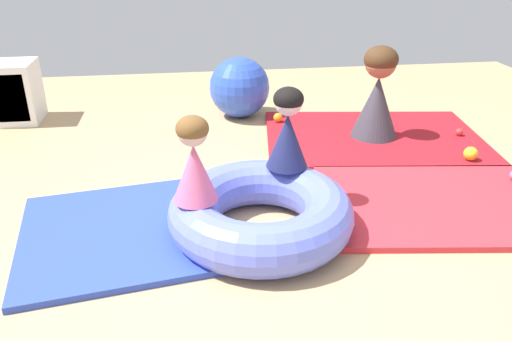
% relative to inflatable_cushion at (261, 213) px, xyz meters
% --- Properties ---
extents(ground_plane, '(8.00, 8.00, 0.00)m').
position_rel_inflatable_cushion_xyz_m(ground_plane, '(-0.08, -0.05, -0.15)').
color(ground_plane, tan).
extents(gym_mat_front, '(2.01, 1.33, 0.04)m').
position_rel_inflatable_cushion_xyz_m(gym_mat_front, '(1.39, 0.15, -0.13)').
color(gym_mat_front, red).
rests_on(gym_mat_front, ground).
extents(gym_mat_near_left, '(1.31, 1.29, 0.04)m').
position_rel_inflatable_cushion_xyz_m(gym_mat_near_left, '(-0.83, 0.11, -0.13)').
color(gym_mat_near_left, '#2D47B7').
rests_on(gym_mat_near_left, ground).
extents(gym_mat_center_rear, '(1.99, 1.52, 0.04)m').
position_rel_inflatable_cushion_xyz_m(gym_mat_center_rear, '(1.19, 1.37, -0.13)').
color(gym_mat_center_rear, '#B21923').
rests_on(gym_mat_center_rear, ground).
extents(inflatable_cushion, '(1.09, 1.09, 0.30)m').
position_rel_inflatable_cushion_xyz_m(inflatable_cushion, '(0.00, 0.00, 0.00)').
color(inflatable_cushion, '#6070E5').
rests_on(inflatable_cushion, ground).
extents(child_in_navy, '(0.34, 0.34, 0.51)m').
position_rel_inflatable_cushion_xyz_m(child_in_navy, '(0.21, 0.31, 0.40)').
color(child_in_navy, navy).
rests_on(child_in_navy, inflatable_cushion).
extents(child_in_pink, '(0.35, 0.35, 0.49)m').
position_rel_inflatable_cushion_xyz_m(child_in_pink, '(-0.37, -0.05, 0.38)').
color(child_in_pink, '#E5608E').
rests_on(child_in_pink, inflatable_cushion).
extents(adult_seated, '(0.53, 0.53, 0.77)m').
position_rel_inflatable_cushion_xyz_m(adult_seated, '(1.19, 1.37, 0.27)').
color(adult_seated, '#383842').
rests_on(adult_seated, gym_mat_center_rear).
extents(play_ball_red, '(0.06, 0.06, 0.06)m').
position_rel_inflatable_cushion_xyz_m(play_ball_red, '(1.93, 1.26, -0.08)').
color(play_ball_red, red).
rests_on(play_ball_red, gym_mat_center_rear).
extents(play_ball_yellow, '(0.11, 0.11, 0.11)m').
position_rel_inflatable_cushion_xyz_m(play_ball_yellow, '(1.75, 0.76, -0.05)').
color(play_ball_yellow, yellow).
rests_on(play_ball_yellow, gym_mat_center_rear).
extents(play_ball_blue, '(0.08, 0.08, 0.08)m').
position_rel_inflatable_cushion_xyz_m(play_ball_blue, '(-0.37, -0.05, -0.07)').
color(play_ball_blue, blue).
rests_on(play_ball_blue, gym_mat_near_left).
extents(play_ball_orange, '(0.08, 0.08, 0.08)m').
position_rel_inflatable_cushion_xyz_m(play_ball_orange, '(0.44, 1.82, -0.07)').
color(play_ball_orange, orange).
rests_on(play_ball_orange, gym_mat_center_rear).
extents(exercise_ball_large, '(0.58, 0.58, 0.58)m').
position_rel_inflatable_cushion_xyz_m(exercise_ball_large, '(0.12, 2.15, 0.14)').
color(exercise_ball_large, blue).
rests_on(exercise_ball_large, ground).
extents(storage_cube, '(0.44, 0.44, 0.56)m').
position_rel_inflatable_cushion_xyz_m(storage_cube, '(-2.00, 2.30, 0.13)').
color(storage_cube, white).
rests_on(storage_cube, ground).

